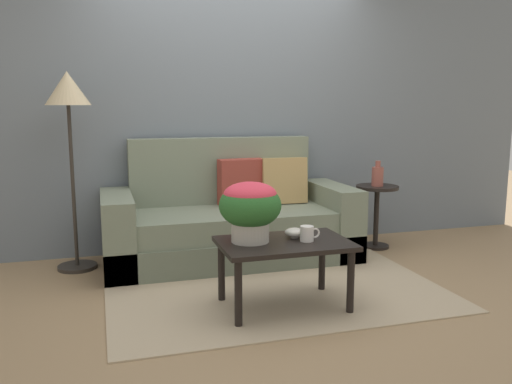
% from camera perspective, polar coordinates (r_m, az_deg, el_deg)
% --- Properties ---
extents(ground_plane, '(14.00, 14.00, 0.00)m').
position_cam_1_polar(ground_plane, '(4.08, 1.31, -9.79)').
color(ground_plane, '#997A56').
extents(wall_back, '(6.40, 0.12, 2.94)m').
position_cam_1_polar(wall_back, '(5.01, -2.95, 10.84)').
color(wall_back, slate).
rests_on(wall_back, ground).
extents(area_rug, '(2.39, 1.85, 0.01)m').
position_cam_1_polar(area_rug, '(4.03, 1.54, -9.96)').
color(area_rug, tan).
rests_on(area_rug, ground).
extents(couch, '(2.14, 0.89, 1.05)m').
position_cam_1_polar(couch, '(4.63, -2.73, -3.35)').
color(couch, '#626B59').
rests_on(couch, ground).
extents(coffee_table, '(0.86, 0.56, 0.45)m').
position_cam_1_polar(coffee_table, '(3.50, 3.07, -6.32)').
color(coffee_table, black).
rests_on(coffee_table, ground).
extents(side_table, '(0.40, 0.40, 0.59)m').
position_cam_1_polar(side_table, '(5.09, 12.90, -1.38)').
color(side_table, black).
rests_on(side_table, ground).
extents(floor_lamp, '(0.35, 0.35, 1.60)m').
position_cam_1_polar(floor_lamp, '(4.47, -19.59, 8.68)').
color(floor_lamp, '#2D2823').
rests_on(floor_lamp, ground).
extents(potted_plant, '(0.41, 0.41, 0.39)m').
position_cam_1_polar(potted_plant, '(3.42, -0.64, -1.48)').
color(potted_plant, '#B7B2A8').
rests_on(potted_plant, coffee_table).
extents(coffee_mug, '(0.14, 0.09, 0.10)m').
position_cam_1_polar(coffee_mug, '(3.49, 5.57, -4.49)').
color(coffee_mug, white).
rests_on(coffee_mug, coffee_table).
extents(snack_bowl, '(0.13, 0.13, 0.07)m').
position_cam_1_polar(snack_bowl, '(3.57, 4.18, -4.37)').
color(snack_bowl, silver).
rests_on(snack_bowl, coffee_table).
extents(table_vase, '(0.11, 0.11, 0.23)m').
position_cam_1_polar(table_vase, '(5.03, 12.99, 1.72)').
color(table_vase, '#934C42').
rests_on(table_vase, side_table).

